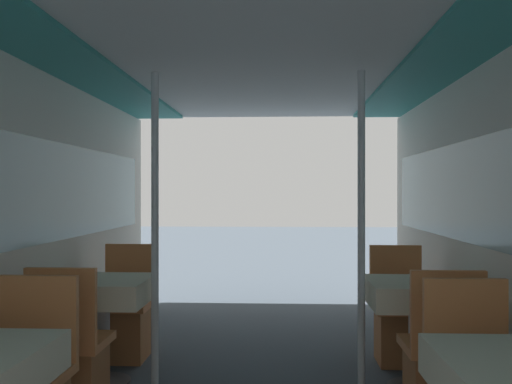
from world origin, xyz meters
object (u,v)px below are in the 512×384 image
(support_pole_left_1, at_px, (155,228))
(dining_table_right_1, at_px, (417,299))
(dining_table_left_1, at_px, (102,296))
(chair_right_far_1, at_px, (399,326))
(support_pole_right_1, at_px, (361,229))
(chair_left_far_1, at_px, (125,323))
(chair_left_near_1, at_px, (71,367))
(chair_right_near_1, at_px, (440,373))

(support_pole_left_1, distance_m, dining_table_right_1, 1.81)
(dining_table_left_1, relative_size, chair_right_far_1, 0.81)
(dining_table_right_1, bearing_deg, support_pole_left_1, -180.00)
(support_pole_left_1, xyz_separation_m, chair_right_far_1, (1.75, 0.56, -0.78))
(dining_table_right_1, xyz_separation_m, support_pole_right_1, (-0.36, -0.00, 0.46))
(chair_left_far_1, distance_m, chair_right_far_1, 2.12)
(chair_left_near_1, xyz_separation_m, support_pole_left_1, (0.36, 0.56, 0.78))
(dining_table_left_1, height_order, support_pole_right_1, support_pole_right_1)
(support_pole_left_1, bearing_deg, chair_right_far_1, 17.77)
(support_pole_left_1, height_order, chair_right_far_1, support_pole_left_1)
(support_pole_left_1, bearing_deg, support_pole_right_1, 0.00)
(chair_left_far_1, xyz_separation_m, support_pole_left_1, (0.36, -0.56, 0.78))
(chair_right_far_1, bearing_deg, dining_table_left_1, 14.86)
(chair_left_near_1, relative_size, chair_right_far_1, 1.00)
(chair_left_near_1, distance_m, chair_right_far_1, 2.40)
(dining_table_left_1, relative_size, chair_left_far_1, 0.81)
(chair_left_far_1, bearing_deg, chair_right_far_1, -180.00)
(chair_left_near_1, bearing_deg, support_pole_left_1, 57.01)
(chair_left_near_1, bearing_deg, chair_right_near_1, 0.00)
(dining_table_left_1, relative_size, dining_table_right_1, 1.00)
(chair_right_near_1, xyz_separation_m, chair_right_far_1, (0.00, 1.12, 0.00))
(dining_table_right_1, bearing_deg, chair_left_near_1, -165.14)
(chair_left_far_1, bearing_deg, dining_table_left_1, 90.00)
(chair_left_far_1, height_order, support_pole_right_1, support_pole_right_1)
(chair_left_far_1, relative_size, dining_table_right_1, 1.24)
(chair_right_near_1, height_order, support_pole_right_1, support_pole_right_1)
(chair_left_far_1, height_order, chair_right_near_1, same)
(dining_table_right_1, distance_m, chair_right_near_1, 0.64)
(support_pole_left_1, xyz_separation_m, support_pole_right_1, (1.39, 0.00, 0.00))
(dining_table_right_1, bearing_deg, chair_left_far_1, 165.14)
(chair_left_far_1, height_order, dining_table_right_1, chair_left_far_1)
(chair_left_near_1, distance_m, dining_table_right_1, 2.21)
(dining_table_right_1, xyz_separation_m, chair_right_near_1, (0.00, -0.56, -0.31))
(dining_table_left_1, relative_size, support_pole_right_1, 0.34)
(chair_right_near_1, relative_size, support_pole_right_1, 0.42)
(dining_table_left_1, bearing_deg, chair_right_near_1, -14.86)
(support_pole_left_1, bearing_deg, dining_table_left_1, 180.00)
(support_pole_right_1, bearing_deg, chair_left_far_1, 162.23)
(chair_right_far_1, bearing_deg, chair_right_near_1, 90.00)
(dining_table_right_1, relative_size, chair_right_near_1, 0.81)
(chair_right_far_1, xyz_separation_m, support_pole_right_1, (-0.36, -0.56, 0.78))
(chair_right_far_1, bearing_deg, dining_table_right_1, 90.00)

